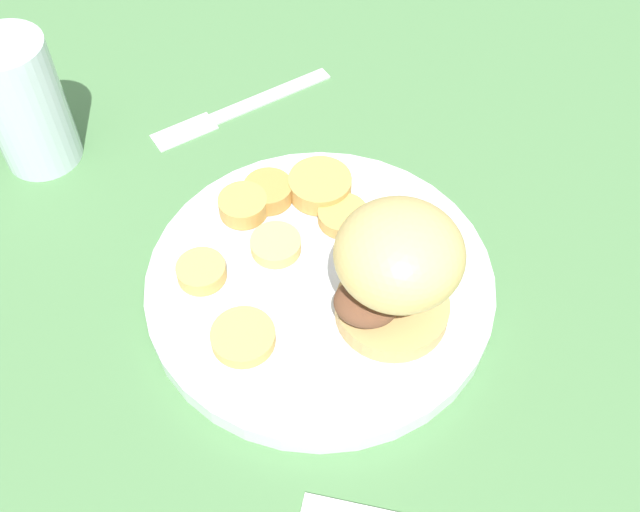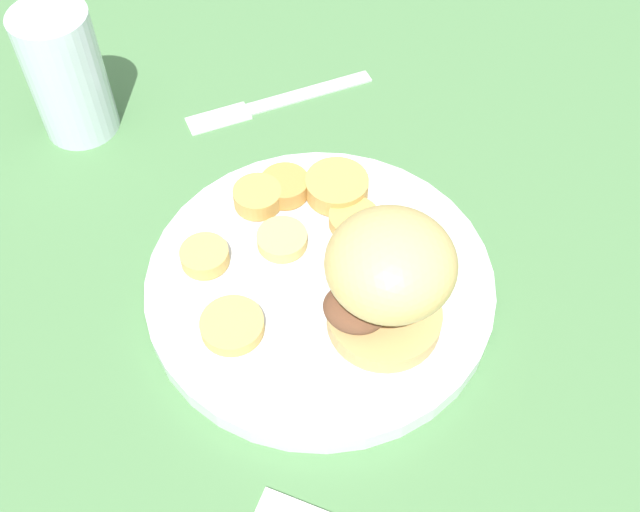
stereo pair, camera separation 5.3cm
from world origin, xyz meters
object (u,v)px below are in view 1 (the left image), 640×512
Objects in this scene: dinner_plate at (320,283)px; drinking_glass at (24,105)px; fork at (240,108)px; sandwich at (396,268)px.

dinner_plate is 0.28m from drinking_glass.
drinking_glass reaches higher than fork.
sandwich reaches higher than fork.
drinking_glass is at bearing 149.06° from dinner_plate.
fork is 1.39× the size of drinking_glass.
dinner_plate is 2.22× the size of drinking_glass.
fork is at bearing 109.83° from dinner_plate.
dinner_plate is at bearing -30.94° from drinking_glass.
drinking_glass reaches higher than dinner_plate.
dinner_plate is 0.09m from sandwich.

